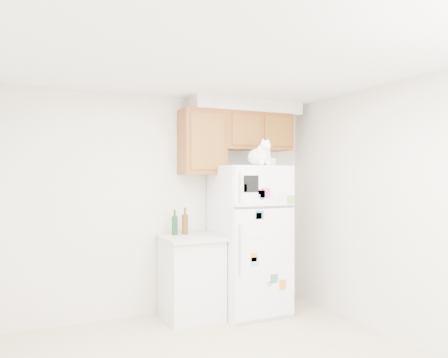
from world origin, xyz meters
TOP-DOWN VIEW (x-y plane):
  - room_shell at (0.12, 0.24)m, footprint 3.84×4.04m
  - refrigerator at (1.00, 1.61)m, footprint 0.76×0.78m
  - base_counter at (0.31, 1.68)m, footprint 0.64×0.64m
  - cat at (1.02, 1.37)m, footprint 0.29×0.42m
  - storage_box_back at (1.24, 1.69)m, footprint 0.20×0.16m
  - storage_box_front at (1.18, 1.50)m, footprint 0.16×0.13m
  - bottle_green at (0.17, 1.83)m, footprint 0.07×0.07m
  - bottle_amber at (0.29, 1.82)m, footprint 0.07×0.07m

SIDE VIEW (x-z plane):
  - base_counter at x=0.31m, z-range 0.00..0.92m
  - refrigerator at x=1.00m, z-range 0.00..1.70m
  - bottle_green at x=0.17m, z-range 0.92..1.21m
  - bottle_amber at x=0.29m, z-range 0.92..1.23m
  - room_shell at x=0.12m, z-range 0.41..2.93m
  - storage_box_front at x=1.18m, z-range 1.70..1.79m
  - storage_box_back at x=1.24m, z-range 1.70..1.80m
  - cat at x=1.02m, z-range 1.66..1.96m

